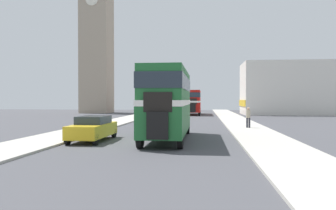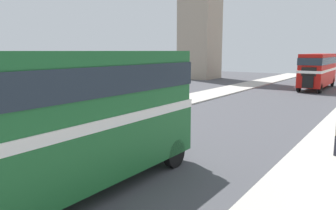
{
  "view_description": "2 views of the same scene",
  "coord_description": "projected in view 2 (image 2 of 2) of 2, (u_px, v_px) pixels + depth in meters",
  "views": [
    {
      "loc": [
        2.98,
        -19.7,
        2.56
      ],
      "look_at": [
        0.71,
        0.93,
        2.21
      ],
      "focal_mm": 35.0,
      "sensor_mm": 36.0,
      "label": 1
    },
    {
      "loc": [
        8.34,
        -5.4,
        4.39
      ],
      "look_at": [
        0.0,
        6.76,
        1.94
      ],
      "focal_mm": 35.0,
      "sensor_mm": 36.0,
      "label": 2
    }
  ],
  "objects": [
    {
      "name": "double_decker_bus",
      "position": [
        76.0,
        112.0,
        9.68
      ],
      "size": [
        2.42,
        9.53,
        4.39
      ],
      "color": "#1E602D",
      "rests_on": "ground_plane"
    },
    {
      "name": "ground_plane",
      "position": [
        40.0,
        200.0,
        9.76
      ],
      "size": [
        120.0,
        120.0,
        0.0
      ],
      "primitive_type": "plane",
      "color": "#47474C"
    },
    {
      "name": "bus_distant",
      "position": [
        318.0,
        68.0,
        37.71
      ],
      "size": [
        2.43,
        10.26,
        4.04
      ],
      "color": "#B2140F",
      "rests_on": "ground_plane"
    }
  ]
}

